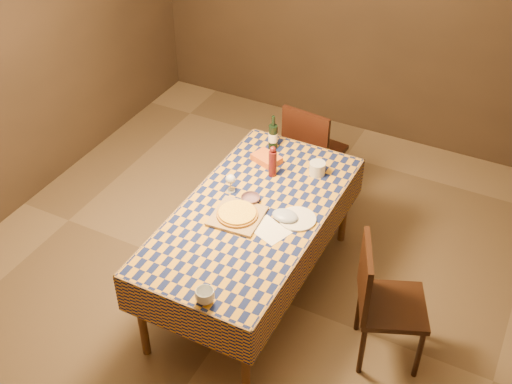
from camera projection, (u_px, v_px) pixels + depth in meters
room at (252, 139)px, 3.96m from camera, size 5.00×5.10×2.70m
dining_table at (253, 220)px, 4.36m from camera, size 0.94×1.84×0.77m
cutting_board at (237, 216)px, 4.26m from camera, size 0.35×0.35×0.02m
pizza at (237, 213)px, 4.25m from camera, size 0.35×0.35×0.03m
pepper_mill at (273, 162)px, 4.57m from camera, size 0.07×0.07×0.25m
bowl at (251, 199)px, 4.39m from camera, size 0.16×0.16×0.04m
wine_glass at (231, 180)px, 4.43m from camera, size 0.07×0.07×0.14m
wine_bottle at (273, 136)px, 4.85m from camera, size 0.08×0.08×0.28m
deli_tub at (317, 168)px, 4.62m from camera, size 0.15×0.15×0.10m
takeout_container at (267, 159)px, 4.75m from camera, size 0.24×0.20×0.05m
white_plate at (297, 219)px, 4.24m from camera, size 0.32×0.32×0.01m
tumbler at (205, 296)px, 3.65m from camera, size 0.13×0.13×0.09m
flour_patch at (269, 230)px, 4.16m from camera, size 0.30×0.26×0.00m
flour_bag at (285, 216)px, 4.24m from camera, size 0.19×0.15×0.05m
chair_far at (311, 149)px, 5.34m from camera, size 0.46×0.47×0.93m
chair_right at (381, 297)px, 4.03m from camera, size 0.56×0.55×0.93m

